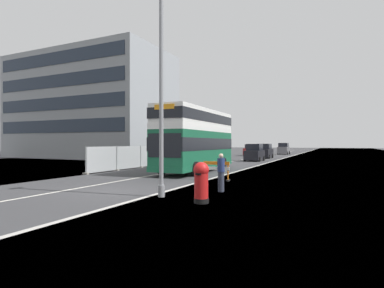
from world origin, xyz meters
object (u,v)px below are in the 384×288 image
at_px(red_pillar_postbox, 201,180).
at_px(pedestrian_at_kerb, 221,172).
at_px(lamppost_foreground, 161,98).
at_px(car_receding_mid, 265,151).
at_px(car_oncoming_near, 255,153).
at_px(car_far_side, 284,149).
at_px(double_decker_bus, 196,139).
at_px(roadworks_barrier, 216,168).
at_px(car_receding_far, 251,150).

distance_m(red_pillar_postbox, pedestrian_at_kerb, 2.89).
distance_m(lamppost_foreground, car_receding_mid, 35.13).
distance_m(car_oncoming_near, car_receding_mid, 7.66).
distance_m(red_pillar_postbox, car_far_side, 52.92).
relative_size(double_decker_bus, car_far_side, 2.63).
bearing_deg(pedestrian_at_kerb, car_oncoming_near, 100.51).
bearing_deg(car_far_side, roadworks_barrier, -85.95).
bearing_deg(roadworks_barrier, car_receding_far, 101.42).
xyz_separation_m(car_oncoming_near, car_far_side, (-0.39, 24.99, 0.06)).
xyz_separation_m(car_oncoming_near, pedestrian_at_kerb, (4.60, -24.79, -0.10)).
height_order(roadworks_barrier, car_receding_far, car_receding_far).
height_order(car_oncoming_near, car_receding_far, car_oncoming_near).
height_order(double_decker_bus, car_oncoming_near, double_decker_bus).
distance_m(double_decker_bus, car_receding_mid, 23.80).
bearing_deg(lamppost_foreground, double_decker_bus, 107.37).
bearing_deg(car_receding_far, double_decker_bus, -83.05).
bearing_deg(lamppost_foreground, roadworks_barrier, 89.67).
bearing_deg(car_receding_far, pedestrian_at_kerb, -77.29).
height_order(car_receding_mid, pedestrian_at_kerb, car_receding_mid).
bearing_deg(car_receding_mid, car_receding_far, 117.14).
distance_m(red_pillar_postbox, car_receding_mid, 35.71).
relative_size(lamppost_foreground, red_pillar_postbox, 5.64).
height_order(double_decker_bus, car_far_side, double_decker_bus).
distance_m(car_receding_mid, pedestrian_at_kerb, 32.82).
xyz_separation_m(lamppost_foreground, pedestrian_at_kerb, (1.79, 2.40, -3.25)).
relative_size(lamppost_foreground, roadworks_barrier, 5.37).
distance_m(car_receding_far, pedestrian_at_kerb, 41.52).
bearing_deg(double_decker_bus, car_oncoming_near, 87.66).
distance_m(double_decker_bus, car_far_side, 41.11).
bearing_deg(car_oncoming_near, car_far_side, 90.89).
xyz_separation_m(double_decker_bus, roadworks_barrier, (3.51, -4.74, -1.87)).
xyz_separation_m(red_pillar_postbox, car_far_side, (-5.25, 52.66, 0.20)).
bearing_deg(car_receding_far, lamppost_foreground, -80.28).
bearing_deg(roadworks_barrier, car_oncoming_near, 97.79).
xyz_separation_m(car_far_side, pedestrian_at_kerb, (4.99, -49.78, -0.16)).
bearing_deg(roadworks_barrier, double_decker_bus, 126.48).
xyz_separation_m(car_receding_mid, car_far_side, (0.01, 17.34, 0.05)).
relative_size(double_decker_bus, car_receding_far, 2.34).
bearing_deg(pedestrian_at_kerb, car_far_side, 95.72).
bearing_deg(roadworks_barrier, lamppost_foreground, -90.33).
relative_size(red_pillar_postbox, car_receding_far, 0.34).
bearing_deg(double_decker_bus, lamppost_foreground, -72.63).
relative_size(roadworks_barrier, car_receding_mid, 0.42).
xyz_separation_m(red_pillar_postbox, car_receding_mid, (-5.26, 35.32, 0.15)).
height_order(double_decker_bus, car_receding_far, double_decker_bus).
bearing_deg(lamppost_foreground, pedestrian_at_kerb, 53.35).
distance_m(double_decker_bus, car_receding_far, 32.08).
relative_size(red_pillar_postbox, car_far_side, 0.39).
height_order(lamppost_foreground, car_far_side, lamppost_foreground).
bearing_deg(car_receding_mid, double_decker_bus, -90.62).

